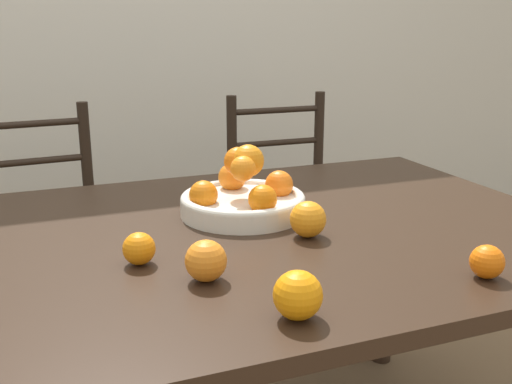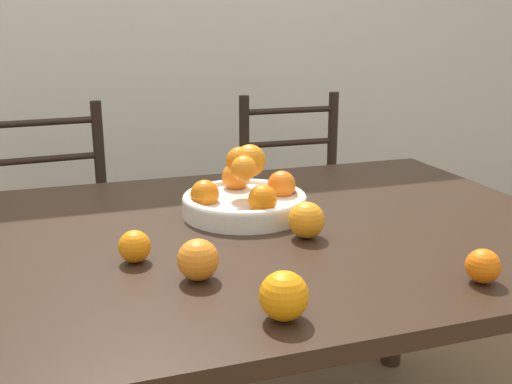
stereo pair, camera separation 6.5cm
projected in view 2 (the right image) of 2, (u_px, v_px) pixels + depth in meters
dining_table at (259, 265)px, 1.40m from camera, size 1.49×1.06×0.74m
fruit_bowl at (245, 196)px, 1.47m from camera, size 0.31×0.31×0.17m
orange_loose_0 at (135, 246)px, 1.18m from camera, size 0.06×0.06×0.06m
orange_loose_1 at (306, 220)px, 1.31m from camera, size 0.08×0.08×0.08m
orange_loose_2 at (483, 266)px, 1.08m from camera, size 0.06×0.06×0.06m
orange_loose_3 at (284, 296)px, 0.95m from camera, size 0.08×0.08×0.08m
orange_loose_4 at (198, 260)px, 1.09m from camera, size 0.08×0.08×0.08m
chair_left at (55, 243)px, 2.08m from camera, size 0.45×0.43×0.93m
chair_right at (301, 217)px, 2.36m from camera, size 0.42×0.40×0.93m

